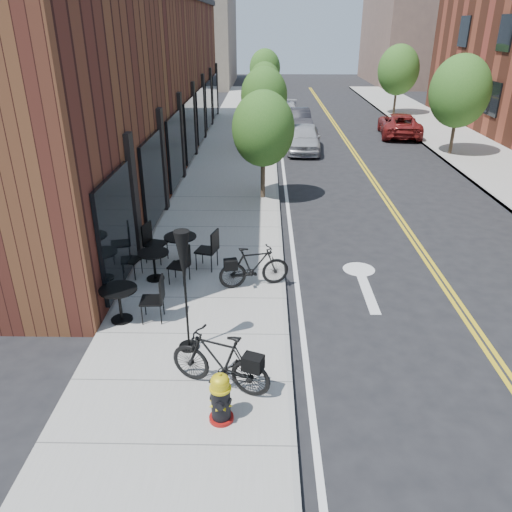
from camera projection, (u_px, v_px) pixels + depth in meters
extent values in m
plane|color=black|center=(289.00, 339.00, 10.33)|extent=(120.00, 120.00, 0.00)
cube|color=#9E9B93|center=(227.00, 190.00, 19.40)|extent=(4.00, 70.00, 0.12)
cube|color=#411A15|center=(128.00, 86.00, 21.65)|extent=(5.00, 28.00, 7.00)
cube|color=#726656|center=(194.00, 34.00, 51.84)|extent=(8.00, 14.00, 10.00)
cube|color=brown|center=(422.00, 23.00, 52.83)|extent=(10.00, 16.00, 12.00)
cylinder|color=#382B1E|center=(263.00, 176.00, 18.11)|extent=(0.16, 0.16, 1.61)
ellipsoid|color=#265B1C|center=(263.00, 129.00, 17.39)|extent=(2.20, 2.20, 2.64)
cylinder|color=#382B1E|center=(264.00, 132.00, 25.34)|extent=(0.16, 0.16, 1.68)
ellipsoid|color=#265B1C|center=(264.00, 96.00, 24.60)|extent=(2.30, 2.30, 2.76)
cylinder|color=#382B1E|center=(264.00, 108.00, 32.61)|extent=(0.16, 0.16, 1.57)
ellipsoid|color=#265B1C|center=(265.00, 82.00, 31.92)|extent=(2.10, 2.10, 2.52)
cylinder|color=#382B1E|center=(265.00, 92.00, 39.83)|extent=(0.16, 0.16, 1.71)
ellipsoid|color=#265B1C|center=(265.00, 68.00, 39.06)|extent=(2.40, 2.40, 2.88)
cylinder|color=#382B1E|center=(453.00, 135.00, 24.25)|extent=(0.16, 0.16, 1.82)
ellipsoid|color=#265B1C|center=(460.00, 91.00, 23.39)|extent=(2.80, 2.80, 3.36)
cylinder|color=#382B1E|center=(395.00, 100.00, 35.12)|extent=(0.16, 0.16, 1.82)
ellipsoid|color=#265B1C|center=(398.00, 70.00, 34.26)|extent=(2.80, 2.80, 3.36)
cylinder|color=maroon|center=(221.00, 418.00, 8.07)|extent=(0.50, 0.50, 0.06)
cylinder|color=black|center=(221.00, 403.00, 7.94)|extent=(0.39, 0.39, 0.60)
cylinder|color=gold|center=(220.00, 388.00, 7.81)|extent=(0.44, 0.44, 0.04)
cylinder|color=gold|center=(220.00, 384.00, 7.78)|extent=(0.38, 0.38, 0.14)
ellipsoid|color=gold|center=(220.00, 380.00, 7.75)|extent=(0.37, 0.37, 0.17)
cylinder|color=gold|center=(220.00, 375.00, 7.71)|extent=(0.06, 0.06, 0.06)
imported|color=black|center=(220.00, 361.00, 8.56)|extent=(1.94, 1.17, 1.13)
imported|color=black|center=(254.00, 267.00, 11.98)|extent=(1.79, 0.91, 1.04)
cylinder|color=black|center=(122.00, 319.00, 10.79)|extent=(0.49, 0.49, 0.03)
cylinder|color=black|center=(120.00, 305.00, 10.63)|extent=(0.07, 0.07, 0.74)
cylinder|color=black|center=(118.00, 289.00, 10.48)|extent=(0.84, 0.84, 0.03)
cylinder|color=black|center=(182.00, 264.00, 13.28)|extent=(0.60, 0.60, 0.03)
cylinder|color=black|center=(181.00, 251.00, 13.12)|extent=(0.08, 0.08, 0.78)
cylinder|color=black|center=(180.00, 237.00, 12.95)|extent=(1.04, 1.04, 0.03)
cylinder|color=black|center=(156.00, 278.00, 12.52)|extent=(0.54, 0.54, 0.03)
cylinder|color=black|center=(154.00, 266.00, 12.37)|extent=(0.07, 0.07, 0.70)
cylinder|color=black|center=(153.00, 253.00, 12.22)|extent=(0.93, 0.93, 0.03)
cylinder|color=black|center=(189.00, 346.00, 9.87)|extent=(0.40, 0.40, 0.04)
cylinder|color=black|center=(186.00, 293.00, 9.36)|extent=(0.04, 0.04, 2.40)
cone|color=black|center=(183.00, 258.00, 9.05)|extent=(0.29, 0.29, 1.06)
imported|color=#A7A9AF|center=(304.00, 138.00, 25.23)|extent=(1.93, 4.14, 1.37)
imported|color=black|center=(298.00, 120.00, 30.26)|extent=(1.58, 4.01, 1.30)
imported|color=#B6B7BB|center=(286.00, 113.00, 32.70)|extent=(1.99, 4.49, 1.28)
imported|color=maroon|center=(399.00, 125.00, 28.79)|extent=(2.70, 4.89, 1.30)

